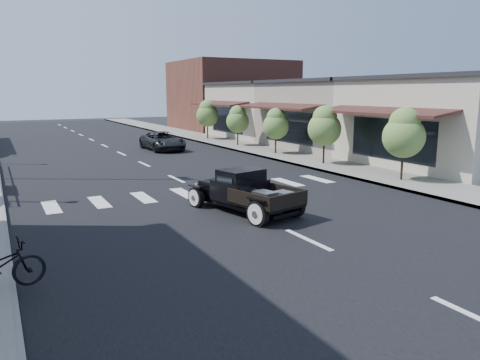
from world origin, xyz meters
name	(u,v)px	position (x,y,z in m)	size (l,w,h in m)	color
ground	(252,215)	(0.00, 0.00, 0.00)	(120.00, 120.00, 0.00)	black
road	(130,158)	(0.00, 15.00, 0.01)	(14.00, 80.00, 0.02)	black
road_markings	(156,170)	(0.00, 10.00, 0.00)	(12.00, 60.00, 0.06)	silver
sidewalk_right	(253,149)	(8.50, 15.00, 0.07)	(3.00, 80.00, 0.15)	gray
storefront_near	(461,123)	(15.00, 4.00, 2.25)	(10.00, 9.00, 4.50)	beige
storefront_mid	(348,116)	(15.00, 13.00, 2.25)	(10.00, 9.00, 4.50)	gray
storefront_far	(279,111)	(15.00, 22.00, 2.25)	(10.00, 9.00, 4.50)	#BAB29D
far_building_right	(232,96)	(15.50, 32.00, 3.50)	(11.00, 10.00, 7.00)	brown
small_tree_a	(403,145)	(8.30, 1.64, 1.64)	(1.79, 1.79, 2.98)	#5C7E3A
small_tree_b	(324,136)	(8.30, 7.05, 1.61)	(1.76, 1.76, 2.93)	#5C7E3A
small_tree_c	(276,131)	(8.30, 11.82, 1.49)	(1.60, 1.60, 2.67)	#5C7E3A
small_tree_d	(238,126)	(8.30, 16.89, 1.50)	(1.62, 1.62, 2.70)	#5C7E3A
small_tree_e	(207,120)	(8.30, 22.17, 1.65)	(1.80, 1.80, 2.99)	#5C7E3A
hotrod_pickup	(245,191)	(-0.10, 0.35, 0.72)	(1.95, 4.17, 1.45)	black
second_car	(162,141)	(2.94, 17.59, 0.62)	(2.05, 4.44, 1.23)	black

